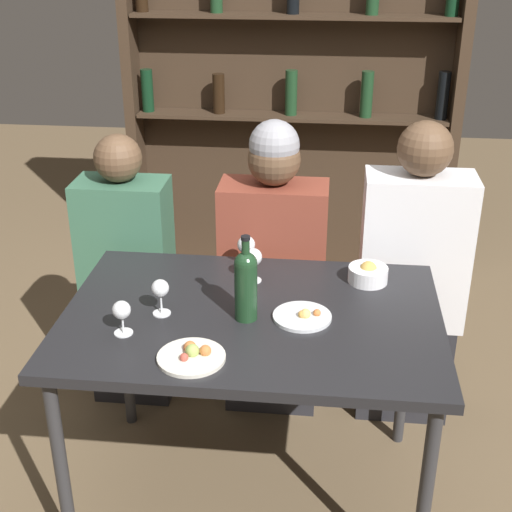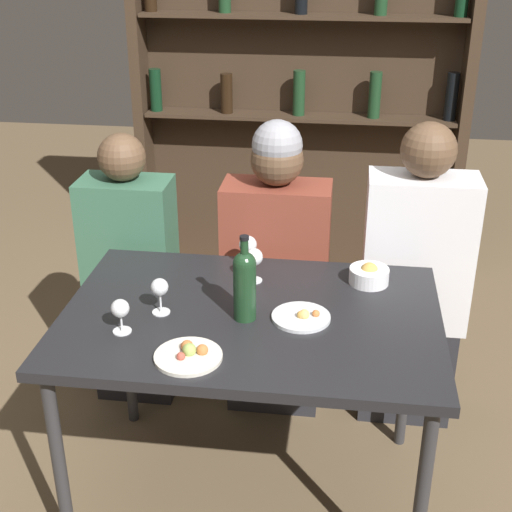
{
  "view_description": "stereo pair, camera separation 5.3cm",
  "coord_description": "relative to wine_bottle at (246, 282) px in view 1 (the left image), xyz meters",
  "views": [
    {
      "loc": [
        0.24,
        -2.03,
        1.96
      ],
      "look_at": [
        0.0,
        0.13,
        0.93
      ],
      "focal_mm": 50.0,
      "sensor_mm": 36.0,
      "label": 1
    },
    {
      "loc": [
        0.29,
        -2.03,
        1.96
      ],
      "look_at": [
        0.0,
        0.13,
        0.93
      ],
      "focal_mm": 50.0,
      "sensor_mm": 36.0,
      "label": 2
    }
  ],
  "objects": [
    {
      "name": "food_plate_1",
      "position": [
        -0.13,
        -0.25,
        -0.12
      ],
      "size": [
        0.2,
        0.2,
        0.05
      ],
      "color": "silver",
      "rests_on": "dining_table"
    },
    {
      "name": "seated_person_left",
      "position": [
        -0.58,
        0.62,
        -0.34
      ],
      "size": [
        0.37,
        0.22,
        1.2
      ],
      "color": "#26262B",
      "rests_on": "ground_plane"
    },
    {
      "name": "wine_glass_3",
      "position": [
        -0.28,
        -0.0,
        -0.04
      ],
      "size": [
        0.06,
        0.06,
        0.13
      ],
      "color": "silver",
      "rests_on": "dining_table"
    },
    {
      "name": "seated_person_center",
      "position": [
        0.04,
        0.62,
        -0.29
      ],
      "size": [
        0.43,
        0.22,
        1.28
      ],
      "color": "#26262B",
      "rests_on": "ground_plane"
    },
    {
      "name": "dining_table",
      "position": [
        0.02,
        0.03,
        -0.2
      ],
      "size": [
        1.25,
        0.85,
        0.78
      ],
      "color": "black",
      "rests_on": "ground_plane"
    },
    {
      "name": "wine_glass_0",
      "position": [
        -0.05,
        0.4,
        -0.06
      ],
      "size": [
        0.07,
        0.07,
        0.11
      ],
      "color": "silver",
      "rests_on": "dining_table"
    },
    {
      "name": "snack_bowl",
      "position": [
        0.4,
        0.3,
        -0.1
      ],
      "size": [
        0.14,
        0.14,
        0.08
      ],
      "color": "white",
      "rests_on": "dining_table"
    },
    {
      "name": "wine_bottle",
      "position": [
        0.0,
        0.0,
        0.0
      ],
      "size": [
        0.07,
        0.07,
        0.29
      ],
      "color": "#19381E",
      "rests_on": "dining_table"
    },
    {
      "name": "food_plate_0",
      "position": [
        0.18,
        0.02,
        -0.12
      ],
      "size": [
        0.19,
        0.19,
        0.04
      ],
      "color": "silver",
      "rests_on": "dining_table"
    },
    {
      "name": "wine_glass_2",
      "position": [
        -0.01,
        0.26,
        -0.04
      ],
      "size": [
        0.06,
        0.06,
        0.13
      ],
      "color": "silver",
      "rests_on": "dining_table"
    },
    {
      "name": "ground_plane",
      "position": [
        0.02,
        0.03,
        -0.91
      ],
      "size": [
        10.0,
        10.0,
        0.0
      ],
      "primitive_type": "plane",
      "color": "brown"
    },
    {
      "name": "seated_person_right",
      "position": [
        0.6,
        0.62,
        -0.3
      ],
      "size": [
        0.42,
        0.22,
        1.29
      ],
      "color": "#26262B",
      "rests_on": "ground_plane"
    },
    {
      "name": "wine_rack_wall",
      "position": [
        0.02,
        2.01,
        0.27
      ],
      "size": [
        1.87,
        0.21,
        2.3
      ],
      "color": "#38281C",
      "rests_on": "ground_plane"
    },
    {
      "name": "wine_glass_1",
      "position": [
        -0.37,
        -0.14,
        -0.05
      ],
      "size": [
        0.06,
        0.06,
        0.11
      ],
      "color": "silver",
      "rests_on": "dining_table"
    }
  ]
}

